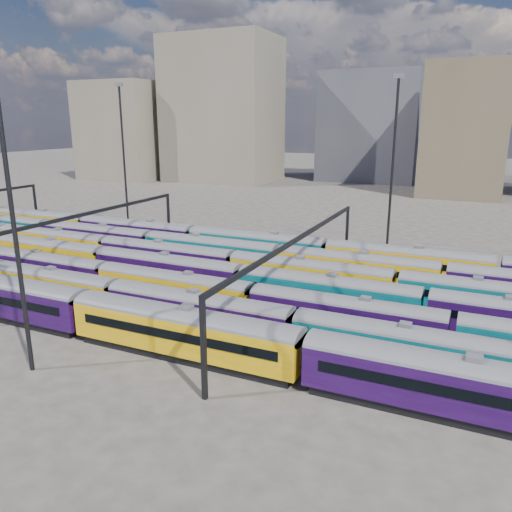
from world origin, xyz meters
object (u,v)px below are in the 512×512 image
at_px(rake_1, 115,293).
at_px(mast_2, 10,199).
at_px(rake_0, 305,351).
at_px(rake_2, 105,274).

distance_m(rake_1, mast_2, 16.65).
bearing_deg(rake_0, rake_2, 160.23).
bearing_deg(mast_2, rake_2, 112.27).
xyz_separation_m(rake_0, rake_1, (-22.11, 5.00, -0.29)).
xyz_separation_m(rake_0, mast_2, (-20.85, -7.00, 11.18)).
relative_size(rake_2, mast_2, 4.39).
xyz_separation_m(rake_1, rake_2, (-5.70, 5.00, -0.08)).
distance_m(rake_0, rake_1, 22.67).
height_order(rake_0, rake_1, rake_0).
relative_size(rake_1, mast_2, 4.53).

